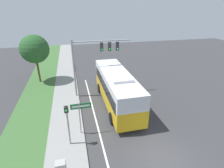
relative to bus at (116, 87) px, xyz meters
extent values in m
plane|color=#38383A|center=(1.08, -7.72, -2.01)|extent=(80.00, 80.00, 0.00)
cube|color=gold|center=(0.00, 0.01, -0.76)|extent=(2.57, 10.07, 1.63)
cube|color=silver|center=(0.00, 0.01, 0.73)|extent=(2.57, 10.07, 1.33)
cube|color=black|center=(0.00, 0.01, 0.27)|extent=(2.61, 9.27, 1.01)
cube|color=silver|center=(0.00, -0.74, 1.51)|extent=(1.80, 3.53, 0.24)
cylinder|color=black|center=(-1.23, 3.13, -1.49)|extent=(0.28, 1.04, 1.04)
cylinder|color=black|center=(1.23, 3.13, -1.49)|extent=(0.28, 1.04, 1.04)
cylinder|color=black|center=(-1.23, -3.11, -1.49)|extent=(0.28, 1.04, 1.04)
cylinder|color=black|center=(1.23, -3.11, -1.49)|extent=(0.28, 1.04, 1.04)
cylinder|color=#939399|center=(-3.97, 2.73, 1.16)|extent=(0.20, 0.20, 6.35)
cylinder|color=#939399|center=(-0.85, 2.73, 4.08)|extent=(6.23, 0.14, 0.14)
cube|color=#2D2D2D|center=(-0.93, 2.73, 3.46)|extent=(0.32, 0.28, 0.90)
sphere|color=#1ED838|center=(-0.93, 2.55, 3.22)|extent=(0.18, 0.18, 0.18)
cube|color=#2D2D2D|center=(-0.07, 2.73, 3.46)|extent=(0.32, 0.28, 0.90)
sphere|color=#1ED838|center=(-0.07, 2.55, 3.22)|extent=(0.18, 0.18, 0.18)
cube|color=#2D2D2D|center=(0.78, 2.73, 3.46)|extent=(0.32, 0.28, 0.90)
sphere|color=#1ED838|center=(0.78, 2.55, 3.22)|extent=(0.18, 0.18, 0.18)
cylinder|color=#939399|center=(-4.81, -4.94, -0.36)|extent=(0.12, 0.12, 3.30)
cube|color=#2D2D2D|center=(-4.81, -4.94, 1.07)|extent=(0.28, 0.24, 0.44)
sphere|color=#1ED838|center=(-4.81, -5.09, 1.07)|extent=(0.14, 0.14, 0.14)
cylinder|color=#939399|center=(-3.95, -3.90, -0.59)|extent=(0.08, 0.08, 2.85)
cube|color=#196B33|center=(-3.79, -3.90, 0.56)|extent=(1.57, 0.03, 0.44)
cube|color=white|center=(-3.79, -3.92, 0.56)|extent=(1.33, 0.01, 0.16)
cylinder|color=brown|center=(-8.49, 7.98, -0.25)|extent=(0.24, 0.24, 3.33)
sphere|color=#285628|center=(-8.49, 7.98, 2.48)|extent=(3.55, 3.55, 3.55)
camera|label=1|loc=(-4.16, -15.35, 7.39)|focal=28.00mm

